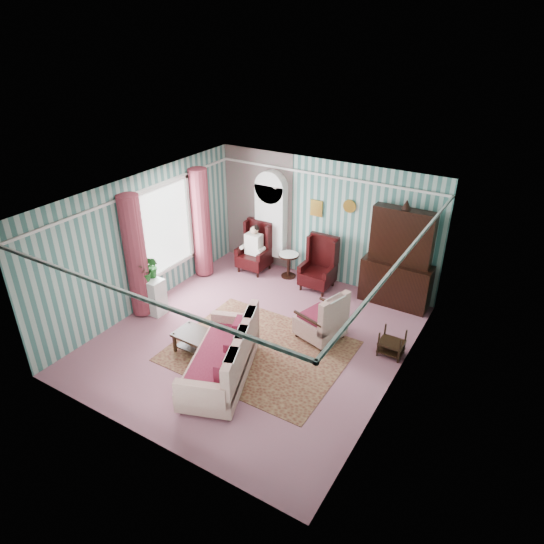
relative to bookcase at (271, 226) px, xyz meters
The scene contains 17 objects.
floor 3.34m from the bookcase, 64.58° to the right, with size 6.00×6.00×0.00m, color #945664.
room_shell 2.90m from the bookcase, 74.62° to the right, with size 5.53×6.02×2.91m.
bookcase is the anchor object (origin of this frame).
dresser_hutch 3.25m from the bookcase, ahead, with size 1.50×0.56×2.36m, color black.
wingback_left 0.68m from the bookcase, 122.66° to the right, with size 0.76×0.80×1.25m, color black.
wingback_right 1.63m from the bookcase, 14.57° to the right, with size 0.76×0.80×1.25m, color black.
seated_woman 0.70m from the bookcase, 122.66° to the right, with size 0.44×0.40×1.18m, color white, non-canonical shape.
round_side_table 1.07m from the bookcase, 20.27° to the right, with size 0.50×0.50×0.60m, color black.
nest_table 4.37m from the bookcase, 26.92° to the right, with size 0.45×0.38×0.54m, color black.
plant_stand 3.39m from the bookcase, 108.49° to the right, with size 0.55×0.35×0.80m, color white.
rug 3.72m from the bookcase, 62.28° to the right, with size 3.20×2.60×0.01m, color #55201C.
sofa 4.45m from the bookcase, 70.18° to the right, with size 2.13×1.07×0.96m, color beige.
floral_armchair 3.29m from the bookcase, 41.23° to the right, with size 0.87×0.75×1.01m, color #C1AE96.
coffee_table 3.94m from the bookcase, 79.31° to the right, with size 0.95×0.55×0.41m, color black.
potted_plant_a 3.41m from the bookcase, 108.00° to the right, with size 0.40×0.35×0.45m, color #164917.
potted_plant_b 3.21m from the bookcase, 108.70° to the right, with size 0.28×0.22×0.51m, color #26571B.
potted_plant_c 3.32m from the bookcase, 110.82° to the right, with size 0.23×0.23×0.41m, color #27581B.
Camera 1 is at (4.36, -6.55, 5.66)m, focal length 32.00 mm.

